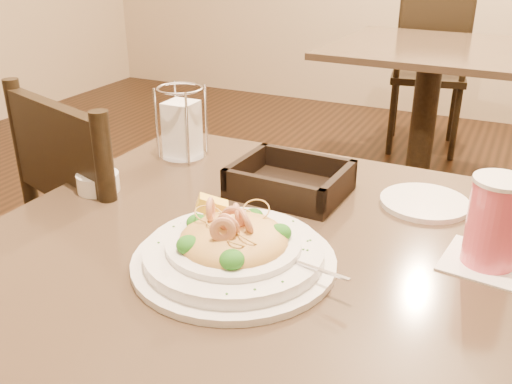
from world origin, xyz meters
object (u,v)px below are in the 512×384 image
at_px(side_plate, 425,202).
at_px(background_table, 426,96).
at_px(butter_ramekin, 98,182).
at_px(drink_glass, 494,223).
at_px(main_table, 251,351).
at_px(dining_chair_far, 429,70).
at_px(bread_basket, 290,183).
at_px(dining_chair_near, 125,255).
at_px(napkin_caddy, 182,128).
at_px(pasta_bowl, 233,248).

bearing_deg(side_plate, background_table, 99.55).
bearing_deg(butter_ramekin, drink_glass, 3.54).
xyz_separation_m(background_table, butter_ramekin, (-0.31, -1.97, 0.26)).
xyz_separation_m(main_table, dining_chair_far, (-0.17, 2.69, -0.02)).
xyz_separation_m(drink_glass, bread_basket, (-0.38, 0.11, -0.05)).
bearing_deg(bread_basket, background_table, 91.32).
bearing_deg(dining_chair_near, bread_basket, -161.15).
xyz_separation_m(main_table, side_plate, (0.24, 0.26, 0.24)).
height_order(napkin_caddy, side_plate, napkin_caddy).
distance_m(bread_basket, napkin_caddy, 0.31).
bearing_deg(bread_basket, pasta_bowl, -84.83).
relative_size(dining_chair_far, butter_ramekin, 11.10).
bearing_deg(butter_ramekin, dining_chair_near, 119.24).
height_order(side_plate, butter_ramekin, butter_ramekin).
bearing_deg(napkin_caddy, pasta_bowl, -48.36).
height_order(dining_chair_near, napkin_caddy, dining_chair_near).
distance_m(napkin_caddy, butter_ramekin, 0.25).
bearing_deg(dining_chair_far, dining_chair_near, 73.34).
xyz_separation_m(dining_chair_near, pasta_bowl, (0.46, -0.28, 0.28)).
bearing_deg(dining_chair_near, background_table, -83.95).
distance_m(drink_glass, bread_basket, 0.40).
distance_m(napkin_caddy, side_plate, 0.56).
height_order(background_table, pasta_bowl, pasta_bowl).
bearing_deg(background_table, napkin_caddy, -98.42).
height_order(main_table, drink_glass, drink_glass).
distance_m(background_table, dining_chair_far, 0.68).
distance_m(pasta_bowl, butter_ramekin, 0.40).
relative_size(drink_glass, bread_basket, 0.65).
bearing_deg(background_table, bread_basket, -88.68).
relative_size(background_table, dining_chair_near, 1.00).
bearing_deg(butter_ramekin, pasta_bowl, -19.09).
relative_size(bread_basket, side_plate, 1.33).
bearing_deg(butter_ramekin, side_plate, 19.87).
relative_size(dining_chair_near, butter_ramekin, 11.10).
relative_size(pasta_bowl, drink_glass, 2.44).
xyz_separation_m(main_table, butter_ramekin, (-0.36, 0.05, 0.26)).
xyz_separation_m(pasta_bowl, bread_basket, (-0.03, 0.29, -0.01)).
relative_size(dining_chair_far, pasta_bowl, 2.64).
bearing_deg(drink_glass, side_plate, 126.66).
bearing_deg(main_table, napkin_caddy, 137.99).
height_order(napkin_caddy, butter_ramekin, napkin_caddy).
xyz_separation_m(dining_chair_far, pasta_bowl, (0.18, -2.77, 0.28)).
height_order(bread_basket, butter_ramekin, bread_basket).
xyz_separation_m(side_plate, butter_ramekin, (-0.60, -0.22, 0.01)).
distance_m(dining_chair_far, napkin_caddy, 2.43).
relative_size(dining_chair_far, drink_glass, 6.44).
xyz_separation_m(dining_chair_far, napkin_caddy, (-0.15, -2.41, 0.33)).
height_order(background_table, dining_chair_far, dining_chair_far).
bearing_deg(drink_glass, napkin_caddy, 164.39).
height_order(main_table, bread_basket, bread_basket).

